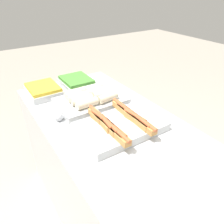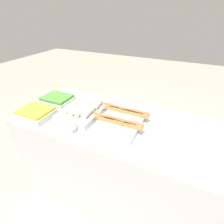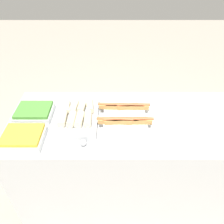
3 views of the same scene
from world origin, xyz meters
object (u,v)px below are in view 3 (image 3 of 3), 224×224
at_px(tray_wraps, 76,116).
at_px(serving_spoon_near, 81,143).
at_px(tray_side_back, 33,112).
at_px(tray_side_front, 22,138).
at_px(tray_hotdogs, 124,116).

distance_m(tray_wraps, serving_spoon_near, 0.28).
xyz_separation_m(tray_wraps, tray_side_back, (-0.35, 0.05, -0.01)).
bearing_deg(tray_side_front, serving_spoon_near, -5.59).
bearing_deg(tray_hotdogs, tray_side_front, -162.34).
bearing_deg(tray_wraps, tray_side_back, 171.43).
relative_size(tray_hotdogs, tray_wraps, 1.05).
distance_m(tray_side_front, tray_side_back, 0.28).
height_order(tray_wraps, serving_spoon_near, tray_wraps).
relative_size(tray_side_front, tray_side_back, 1.00).
bearing_deg(serving_spoon_near, tray_side_back, 141.92).
distance_m(tray_wraps, tray_side_front, 0.42).
xyz_separation_m(tray_hotdogs, tray_side_front, (-0.72, -0.23, -0.00)).
xyz_separation_m(tray_side_front, tray_side_back, (0.00, 0.28, 0.00)).
xyz_separation_m(tray_wraps, tray_side_front, (-0.35, -0.23, -0.01)).
bearing_deg(serving_spoon_near, tray_hotdogs, 41.16).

